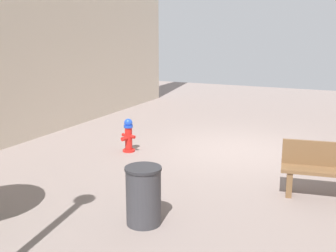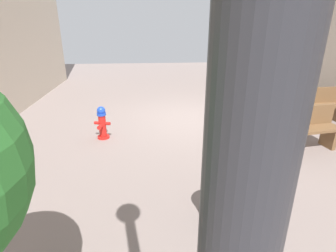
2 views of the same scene
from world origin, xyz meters
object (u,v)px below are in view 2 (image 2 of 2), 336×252
at_px(fire_hydrant, 102,123).
at_px(bench_near, 319,105).
at_px(bench_far, 305,128).
at_px(trash_bin, 227,199).

height_order(fire_hydrant, bench_near, bench_near).
height_order(fire_hydrant, bench_far, bench_far).
xyz_separation_m(fire_hydrant, bench_near, (-5.91, -0.73, 0.08)).
bearing_deg(bench_near, trash_bin, 45.87).
height_order(bench_near, bench_far, same).
bearing_deg(fire_hydrant, trash_bin, 123.50).
relative_size(bench_near, trash_bin, 1.62).
distance_m(bench_near, trash_bin, 5.46).
xyz_separation_m(bench_far, trash_bin, (2.38, 2.24, -0.05)).
bearing_deg(bench_far, fire_hydrant, -11.88).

